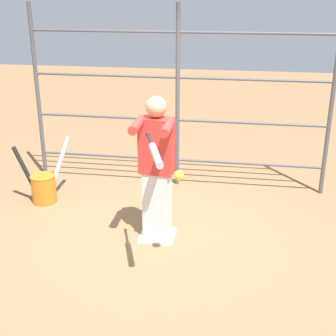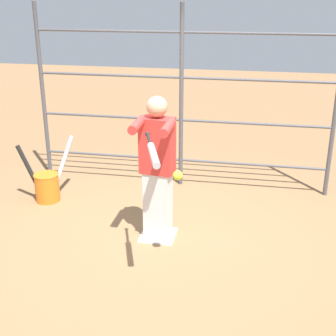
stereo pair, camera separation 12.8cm
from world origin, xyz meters
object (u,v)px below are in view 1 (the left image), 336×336
at_px(baseball_bat_swinging, 155,152).
at_px(softball_in_flight, 179,175).
at_px(bat_bucket, 44,186).
at_px(batter, 156,165).

xyz_separation_m(baseball_bat_swinging, softball_in_flight, (-0.18, -0.30, -0.33)).
height_order(baseball_bat_swinging, bat_bucket, baseball_bat_swinging).
bearing_deg(baseball_bat_swinging, bat_bucket, -40.89).
relative_size(baseball_bat_swinging, softball_in_flight, 8.24).
height_order(softball_in_flight, bat_bucket, softball_in_flight).
relative_size(batter, baseball_bat_swinging, 2.12).
bearing_deg(softball_in_flight, batter, -60.54).
relative_size(softball_in_flight, bat_bucket, 0.12).
height_order(batter, bat_bucket, batter).
bearing_deg(bat_bucket, batter, 157.23).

